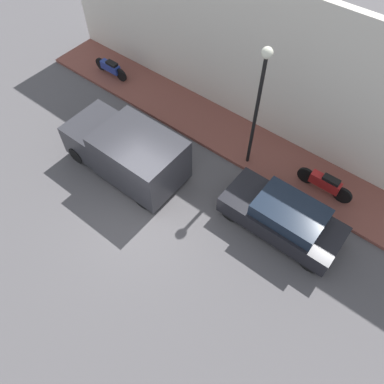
# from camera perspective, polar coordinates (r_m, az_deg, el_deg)

# --- Properties ---
(ground_plane) EXTENTS (60.00, 60.00, 0.00)m
(ground_plane) POSITION_cam_1_polar(r_m,az_deg,el_deg) (13.02, -7.31, -2.58)
(ground_plane) COLOR #514F51
(sidewalk) EXTENTS (2.20, 17.88, 0.13)m
(sidewalk) POSITION_cam_1_polar(r_m,az_deg,el_deg) (15.24, 4.74, 9.21)
(sidewalk) COLOR brown
(sidewalk) RESTS_ON ground_plane
(building_facade) EXTENTS (0.30, 17.88, 5.56)m
(building_facade) POSITION_cam_1_polar(r_m,az_deg,el_deg) (14.34, 8.59, 19.64)
(building_facade) COLOR silver
(building_facade) RESTS_ON ground_plane
(parked_car) EXTENTS (1.68, 3.93, 1.33)m
(parked_car) POSITION_cam_1_polar(r_m,az_deg,el_deg) (12.32, 13.73, -3.75)
(parked_car) COLOR black
(parked_car) RESTS_ON ground_plane
(delivery_van) EXTENTS (2.10, 4.48, 1.92)m
(delivery_van) POSITION_cam_1_polar(r_m,az_deg,el_deg) (13.46, -10.02, 6.26)
(delivery_van) COLOR #2D2D33
(delivery_van) RESTS_ON ground_plane
(motorcycle_red) EXTENTS (0.30, 2.02, 0.80)m
(motorcycle_red) POSITION_cam_1_polar(r_m,az_deg,el_deg) (13.62, 19.64, 1.27)
(motorcycle_red) COLOR #B21E1E
(motorcycle_red) RESTS_ON sidewalk
(motorcycle_blue) EXTENTS (0.30, 1.87, 0.72)m
(motorcycle_blue) POSITION_cam_1_polar(r_m,az_deg,el_deg) (17.92, -12.28, 18.04)
(motorcycle_blue) COLOR navy
(motorcycle_blue) RESTS_ON sidewalk
(streetlamp) EXTENTS (0.35, 0.35, 4.73)m
(streetlamp) POSITION_cam_1_polar(r_m,az_deg,el_deg) (12.02, 10.26, 14.55)
(streetlamp) COLOR black
(streetlamp) RESTS_ON sidewalk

